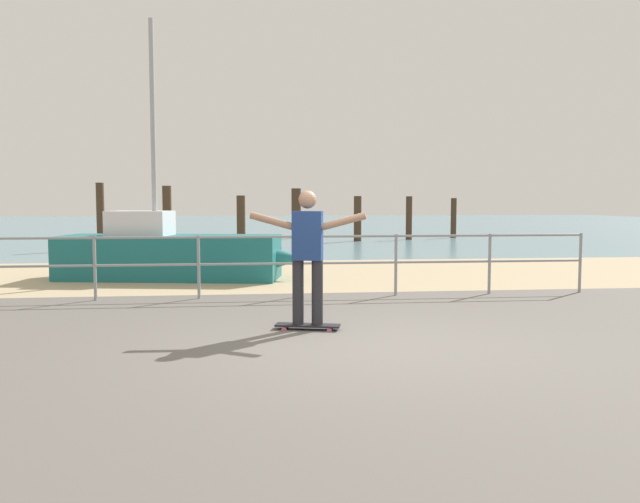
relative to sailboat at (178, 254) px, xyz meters
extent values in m
cube|color=#605B56|center=(2.70, -7.35, -0.52)|extent=(24.00, 10.00, 0.04)
cube|color=tan|center=(2.70, 0.65, -0.52)|extent=(24.00, 6.00, 0.04)
cube|color=slate|center=(2.70, 28.65, -0.52)|extent=(72.00, 50.00, 0.04)
cylinder|color=gray|center=(-1.00, -2.75, 0.00)|extent=(0.05, 0.05, 1.05)
cylinder|color=gray|center=(0.63, -2.75, 0.00)|extent=(0.05, 0.05, 1.05)
cylinder|color=gray|center=(2.26, -2.75, 0.00)|extent=(0.05, 0.05, 1.05)
cylinder|color=gray|center=(3.89, -2.75, 0.00)|extent=(0.05, 0.05, 1.05)
cylinder|color=gray|center=(5.52, -2.75, 0.00)|extent=(0.05, 0.05, 1.05)
cylinder|color=gray|center=(7.15, -2.75, 0.00)|extent=(0.05, 0.05, 1.05)
cylinder|color=gray|center=(1.44, -2.75, 0.50)|extent=(11.41, 0.04, 0.04)
cylinder|color=gray|center=(1.44, -2.75, 0.06)|extent=(11.41, 0.04, 0.04)
cube|color=#19666B|center=(-0.16, 0.03, -0.07)|extent=(4.58, 2.15, 0.90)
cone|color=#19666B|center=(2.01, -0.36, -0.07)|extent=(1.22, 0.95, 0.77)
cylinder|color=#9EA0A5|center=(-0.45, 0.08, 2.53)|extent=(0.10, 0.10, 4.31)
cube|color=silver|center=(-0.75, 0.13, 0.63)|extent=(1.34, 1.10, 0.50)
cube|color=black|center=(2.15, -5.44, -0.45)|extent=(0.82, 0.39, 0.02)
cylinder|color=#E5598C|center=(1.86, -5.45, -0.49)|extent=(0.07, 0.04, 0.06)
cylinder|color=#E5598C|center=(1.90, -5.29, -0.49)|extent=(0.07, 0.04, 0.06)
cylinder|color=#E5598C|center=(2.40, -5.59, -0.49)|extent=(0.07, 0.04, 0.06)
cylinder|color=#E5598C|center=(2.44, -5.43, -0.49)|extent=(0.07, 0.04, 0.06)
cylinder|color=#26262B|center=(2.04, -5.41, -0.04)|extent=(0.14, 0.14, 0.80)
cylinder|color=#26262B|center=(2.27, -5.47, -0.04)|extent=(0.14, 0.14, 0.80)
cube|color=navy|center=(2.15, -5.44, 0.66)|extent=(0.40, 0.28, 0.60)
sphere|color=#9E755B|center=(2.15, -5.44, 1.10)|extent=(0.22, 0.22, 0.22)
cylinder|color=#9E755B|center=(1.72, -5.33, 0.84)|extent=(0.56, 0.23, 0.23)
cylinder|color=#9E755B|center=(2.58, -5.55, 0.84)|extent=(0.56, 0.23, 0.23)
cylinder|color=#422D1E|center=(-3.29, 8.09, 0.57)|extent=(0.25, 0.25, 2.18)
cylinder|color=#422D1E|center=(-1.05, 6.96, 0.51)|extent=(0.27, 0.27, 2.06)
cylinder|color=#422D1E|center=(1.20, 8.51, 0.36)|extent=(0.29, 0.29, 1.77)
cylinder|color=#422D1E|center=(3.44, 13.60, 0.53)|extent=(0.40, 0.40, 2.11)
cylinder|color=#422D1E|center=(5.68, 11.50, 0.37)|extent=(0.30, 0.30, 1.78)
cylinder|color=#422D1E|center=(7.93, 12.26, 0.37)|extent=(0.25, 0.25, 1.78)
cylinder|color=#422D1E|center=(10.17, 13.41, 0.33)|extent=(0.24, 0.24, 1.71)
camera|label=1|loc=(1.43, -13.26, 1.09)|focal=36.08mm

